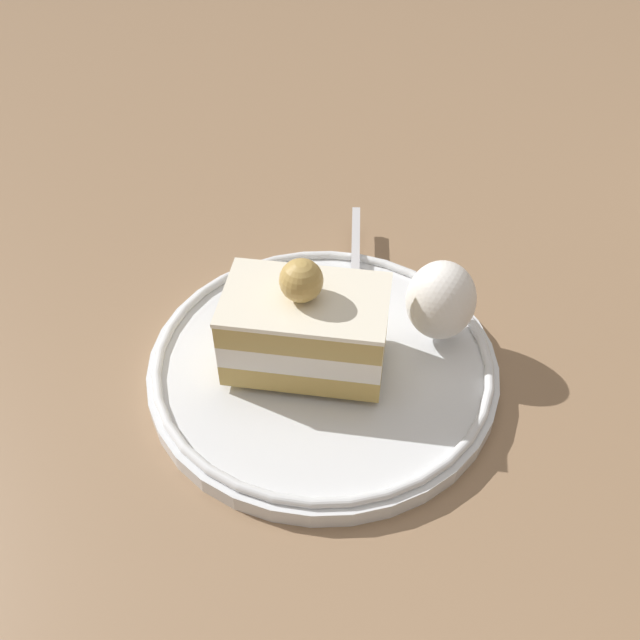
{
  "coord_description": "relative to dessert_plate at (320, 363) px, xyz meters",
  "views": [
    {
      "loc": [
        -0.13,
        0.3,
        0.34
      ],
      "look_at": [
        0.0,
        0.03,
        0.05
      ],
      "focal_mm": 40.02,
      "sensor_mm": 36.0,
      "label": 1
    }
  ],
  "objects": [
    {
      "name": "ground_plane",
      "position": [
        -0.0,
        -0.03,
        -0.01
      ],
      "size": [
        2.4,
        2.4,
        0.0
      ],
      "primitive_type": "plane",
      "color": "#917051"
    },
    {
      "name": "dessert_plate",
      "position": [
        0.0,
        0.0,
        0.0
      ],
      "size": [
        0.22,
        0.22,
        0.02
      ],
      "color": "white",
      "rests_on": "ground_plane"
    },
    {
      "name": "cake_slice",
      "position": [
        0.01,
        0.01,
        0.04
      ],
      "size": [
        0.11,
        0.09,
        0.08
      ],
      "color": "tan",
      "rests_on": "dessert_plate"
    },
    {
      "name": "whipped_cream_dollop",
      "position": [
        -0.06,
        -0.05,
        0.04
      ],
      "size": [
        0.04,
        0.04,
        0.05
      ],
      "primitive_type": "ellipsoid",
      "color": "white",
      "rests_on": "dessert_plate"
    },
    {
      "name": "fork",
      "position": [
        0.01,
        -0.09,
        0.01
      ],
      "size": [
        0.06,
        0.12,
        0.0
      ],
      "color": "silver",
      "rests_on": "dessert_plate"
    }
  ]
}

